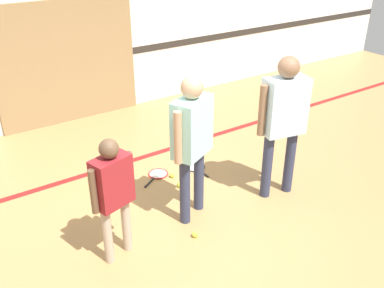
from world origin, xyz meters
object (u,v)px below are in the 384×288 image
object	(u,v)px
tennis_ball_near_instructor	(195,235)
tennis_ball_stray_left	(179,185)
racket_second_spare	(195,167)
person_student_left	(113,187)
person_student_right	(284,113)
racket_spare_on_floor	(157,174)
tennis_ball_by_spare_racket	(172,175)
person_instructor	(192,134)

from	to	relation	value
tennis_ball_near_instructor	tennis_ball_stray_left	world-z (taller)	same
racket_second_spare	tennis_ball_stray_left	distance (m)	0.54
person_student_left	person_student_right	world-z (taller)	person_student_right
person_student_right	racket_spare_on_floor	bearing A→B (deg)	-37.18
tennis_ball_by_spare_racket	tennis_ball_stray_left	size ratio (longest dim) A/B	1.00
person_student_left	tennis_ball_by_spare_racket	size ratio (longest dim) A/B	20.34
racket_second_spare	tennis_ball_stray_left	world-z (taller)	tennis_ball_stray_left
racket_spare_on_floor	tennis_ball_stray_left	distance (m)	0.43
racket_spare_on_floor	tennis_ball_stray_left	xyz separation A→B (m)	(0.09, -0.42, 0.02)
person_student_left	racket_second_spare	size ratio (longest dim) A/B	2.72
racket_spare_on_floor	racket_second_spare	world-z (taller)	same
person_student_left	tennis_ball_near_instructor	bearing A→B (deg)	-29.90
tennis_ball_by_spare_racket	racket_spare_on_floor	bearing A→B (deg)	130.66
tennis_ball_near_instructor	person_instructor	bearing A→B (deg)	60.71
person_student_left	racket_spare_on_floor	xyz separation A→B (m)	(1.11, 1.14, -0.82)
racket_second_spare	tennis_ball_stray_left	xyz separation A→B (m)	(-0.45, -0.30, 0.02)
person_instructor	tennis_ball_near_instructor	xyz separation A→B (m)	(-0.20, -0.36, -1.02)
racket_spare_on_floor	tennis_ball_near_instructor	xyz separation A→B (m)	(-0.30, -1.35, 0.02)
person_instructor	racket_spare_on_floor	xyz separation A→B (m)	(0.09, 0.99, -1.04)
person_student_right	tennis_ball_by_spare_racket	world-z (taller)	person_student_right
person_student_left	person_student_right	distance (m)	2.17
racket_spare_on_floor	racket_second_spare	distance (m)	0.56
person_student_right	tennis_ball_near_instructor	bearing A→B (deg)	18.13
tennis_ball_near_instructor	tennis_ball_stray_left	bearing A→B (deg)	67.38
racket_spare_on_floor	tennis_ball_by_spare_racket	bearing A→B (deg)	98.36
racket_spare_on_floor	racket_second_spare	bearing A→B (deg)	135.60
person_student_right	tennis_ball_near_instructor	world-z (taller)	person_student_right
racket_spare_on_floor	tennis_ball_by_spare_racket	size ratio (longest dim) A/B	7.66
racket_second_spare	tennis_ball_by_spare_racket	bearing A→B (deg)	-83.42
person_student_left	tennis_ball_near_instructor	xyz separation A→B (m)	(0.81, -0.21, -0.80)
racket_spare_on_floor	tennis_ball_near_instructor	world-z (taller)	tennis_ball_near_instructor
person_instructor	tennis_ball_near_instructor	distance (m)	1.10
person_student_left	tennis_ball_stray_left	distance (m)	1.61
person_student_left	racket_second_spare	world-z (taller)	person_student_left
person_student_right	racket_spare_on_floor	world-z (taller)	person_student_right
tennis_ball_stray_left	racket_spare_on_floor	bearing A→B (deg)	102.54
person_student_right	person_student_left	bearing A→B (deg)	10.22
tennis_ball_by_spare_racket	person_student_left	bearing A→B (deg)	-141.64
person_instructor	tennis_ball_near_instructor	bearing A→B (deg)	-144.68
racket_second_spare	tennis_ball_near_instructor	xyz separation A→B (m)	(-0.84, -1.24, 0.02)
person_student_left	person_student_right	bearing A→B (deg)	-17.04
person_student_left	racket_spare_on_floor	bearing A→B (deg)	30.55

